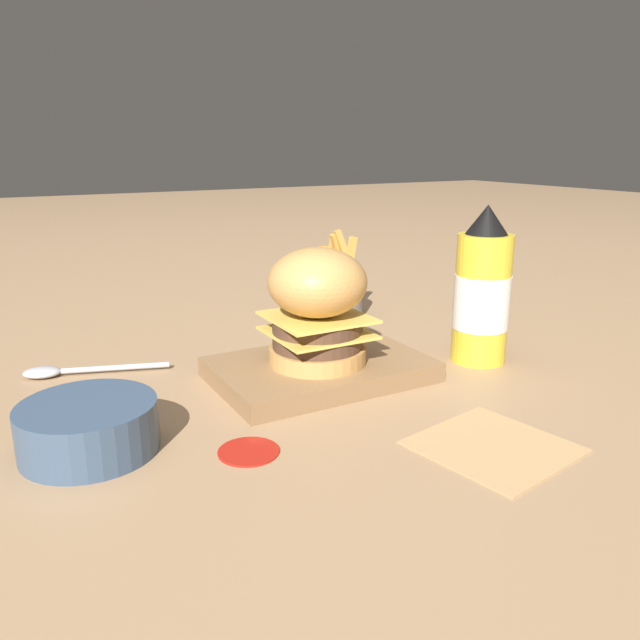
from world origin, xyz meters
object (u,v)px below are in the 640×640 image
object	(u,v)px
side_bowl	(88,426)
spoon	(63,371)
serving_board	(320,369)
fries_basket	(331,292)
ketchup_bottle	(482,293)
burger	(317,305)

from	to	relation	value
side_bowl	spoon	world-z (taller)	side_bowl
serving_board	fries_basket	world-z (taller)	fries_basket
serving_board	ketchup_bottle	world-z (taller)	ketchup_bottle
spoon	fries_basket	bearing A→B (deg)	-152.98
fries_basket	side_bowl	size ratio (longest dim) A/B	1.17
ketchup_bottle	fries_basket	xyz separation A→B (m)	(0.07, -0.26, -0.05)
serving_board	side_bowl	xyz separation A→B (m)	(0.27, 0.06, 0.01)
side_bowl	serving_board	bearing A→B (deg)	-168.20
ketchup_bottle	side_bowl	size ratio (longest dim) A/B	1.61
serving_board	ketchup_bottle	distance (m)	0.23
burger	spoon	world-z (taller)	burger
burger	fries_basket	distance (m)	0.28
ketchup_bottle	fries_basket	size ratio (longest dim) A/B	1.38
fries_basket	burger	bearing A→B (deg)	56.58
ketchup_bottle	side_bowl	bearing A→B (deg)	1.85
fries_basket	side_bowl	world-z (taller)	fries_basket
serving_board	fries_basket	distance (m)	0.27
side_bowl	burger	bearing A→B (deg)	-168.83
fries_basket	spoon	xyz separation A→B (m)	(0.41, 0.06, -0.04)
serving_board	spoon	distance (m)	0.31
ketchup_bottle	serving_board	bearing A→B (deg)	-11.03
ketchup_bottle	side_bowl	xyz separation A→B (m)	(0.48, 0.02, -0.06)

